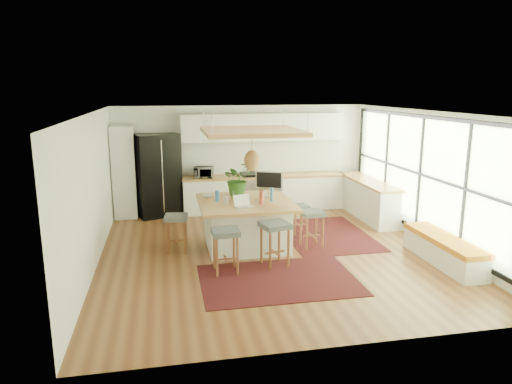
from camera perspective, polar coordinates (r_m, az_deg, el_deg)
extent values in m
plane|color=brown|center=(9.19, 1.84, -7.32)|extent=(7.00, 7.00, 0.00)
plane|color=white|center=(8.65, 1.97, 9.73)|extent=(7.00, 7.00, 0.00)
plane|color=white|center=(12.21, -1.83, 4.21)|extent=(6.50, 0.00, 6.50)
plane|color=white|center=(5.59, 10.11, -6.24)|extent=(6.50, 0.00, 6.50)
plane|color=white|center=(8.70, -19.44, 0.04)|extent=(0.00, 7.00, 7.00)
plane|color=white|center=(10.06, 20.25, 1.62)|extent=(0.00, 7.00, 7.00)
cube|color=white|center=(11.81, -15.83, 2.34)|extent=(0.55, 0.60, 2.25)
cube|color=white|center=(12.17, 1.01, -0.17)|extent=(4.20, 0.60, 0.88)
cube|color=#B0723E|center=(12.07, 1.02, 1.96)|extent=(4.24, 0.64, 0.05)
cube|color=white|center=(12.29, 0.73, 4.28)|extent=(4.20, 0.02, 0.80)
cube|color=white|center=(12.04, 0.90, 7.94)|extent=(4.20, 0.34, 0.70)
cube|color=white|center=(11.82, 13.59, -0.91)|extent=(0.60, 2.50, 0.88)
cube|color=#B0723E|center=(11.73, 13.71, 1.27)|extent=(0.64, 2.54, 0.05)
cube|color=black|center=(7.92, 2.77, -10.67)|extent=(2.60, 1.80, 0.01)
cube|color=black|center=(10.32, 8.53, -5.18)|extent=(1.80, 2.60, 0.01)
imported|color=#A5A5AA|center=(11.80, -6.41, 2.57)|extent=(0.52, 0.34, 0.33)
imported|color=#1E4C19|center=(9.76, -2.27, 1.21)|extent=(0.87, 0.91, 0.55)
imported|color=white|center=(9.63, -5.89, -0.51)|extent=(0.28, 0.28, 0.06)
cylinder|color=#2D6FB7|center=(9.28, -4.74, -0.57)|extent=(0.07, 0.07, 0.19)
cylinder|color=silver|center=(9.06, -3.62, -0.88)|extent=(0.07, 0.07, 0.19)
cylinder|color=#A84038|center=(9.02, 0.60, -0.91)|extent=(0.07, 0.07, 0.19)
cylinder|color=white|center=(9.37, 0.76, -0.39)|extent=(0.07, 0.07, 0.19)
cylinder|color=#4F7345|center=(9.47, -2.75, -0.27)|extent=(0.07, 0.07, 0.19)
cylinder|color=#2D6FB7|center=(9.26, 1.86, -0.56)|extent=(0.07, 0.07, 0.19)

